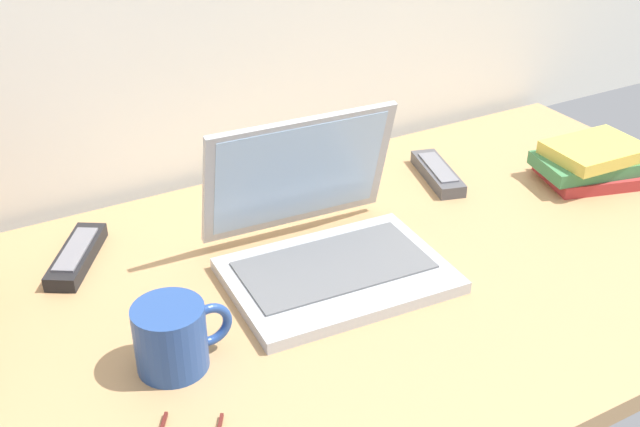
{
  "coord_description": "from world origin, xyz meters",
  "views": [
    {
      "loc": [
        -0.42,
        -0.8,
        0.67
      ],
      "look_at": [
        0.03,
        0.0,
        0.15
      ],
      "focal_mm": 43.71,
      "sensor_mm": 36.0,
      "label": 1
    }
  ],
  "objects_px": {
    "laptop": "(324,239)",
    "remote_control_far": "(438,173)",
    "coffee_mug": "(173,336)",
    "remote_control_near": "(77,255)",
    "book_stack": "(593,162)"
  },
  "relations": [
    {
      "from": "remote_control_near",
      "to": "book_stack",
      "type": "xyz_separation_m",
      "value": [
        0.88,
        -0.18,
        0.02
      ]
    },
    {
      "from": "remote_control_near",
      "to": "coffee_mug",
      "type": "bearing_deg",
      "value": -80.86
    },
    {
      "from": "laptop",
      "to": "book_stack",
      "type": "height_order",
      "value": "laptop"
    },
    {
      "from": "coffee_mug",
      "to": "remote_control_near",
      "type": "distance_m",
      "value": 0.3
    },
    {
      "from": "laptop",
      "to": "coffee_mug",
      "type": "relative_size",
      "value": 2.58
    },
    {
      "from": "remote_control_near",
      "to": "book_stack",
      "type": "distance_m",
      "value": 0.9
    },
    {
      "from": "coffee_mug",
      "to": "remote_control_far",
      "type": "xyz_separation_m",
      "value": [
        0.59,
        0.25,
        -0.03
      ]
    },
    {
      "from": "coffee_mug",
      "to": "remote_control_near",
      "type": "relative_size",
      "value": 0.78
    },
    {
      "from": "laptop",
      "to": "coffee_mug",
      "type": "xyz_separation_m",
      "value": [
        -0.27,
        -0.1,
        -0.0
      ]
    },
    {
      "from": "laptop",
      "to": "remote_control_far",
      "type": "height_order",
      "value": "laptop"
    },
    {
      "from": "laptop",
      "to": "remote_control_near",
      "type": "bearing_deg",
      "value": 149.28
    },
    {
      "from": "laptop",
      "to": "coffee_mug",
      "type": "distance_m",
      "value": 0.29
    },
    {
      "from": "remote_control_near",
      "to": "remote_control_far",
      "type": "height_order",
      "value": "same"
    },
    {
      "from": "remote_control_near",
      "to": "remote_control_far",
      "type": "bearing_deg",
      "value": -3.85
    },
    {
      "from": "book_stack",
      "to": "remote_control_near",
      "type": "bearing_deg",
      "value": 168.4
    }
  ]
}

